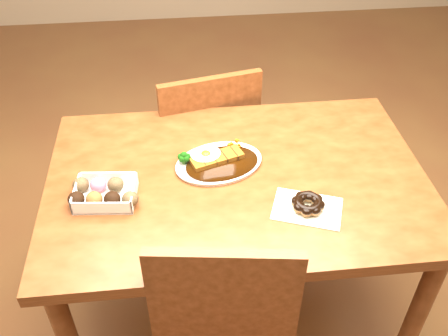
{
  "coord_description": "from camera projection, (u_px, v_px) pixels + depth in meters",
  "views": [
    {
      "loc": [
        -0.17,
        -1.18,
        1.78
      ],
      "look_at": [
        -0.05,
        -0.03,
        0.81
      ],
      "focal_mm": 40.0,
      "sensor_mm": 36.0,
      "label": 1
    }
  ],
  "objects": [
    {
      "name": "katsu_curry_plate",
      "position": [
        217.0,
        161.0,
        1.62
      ],
      "size": [
        0.33,
        0.27,
        0.06
      ],
      "rotation": [
        0.0,
        0.0,
        0.27
      ],
      "color": "white",
      "rests_on": "table"
    },
    {
      "name": "pon_de_ring",
      "position": [
        308.0,
        204.0,
        1.45
      ],
      "size": [
        0.23,
        0.2,
        0.04
      ],
      "rotation": [
        0.0,
        0.0,
        -0.36
      ],
      "color": "silver",
      "rests_on": "table"
    },
    {
      "name": "ground",
      "position": [
        234.0,
        313.0,
        2.06
      ],
      "size": [
        6.0,
        6.0,
        0.0
      ],
      "primitive_type": "plane",
      "color": "brown",
      "rests_on": "ground"
    },
    {
      "name": "donut_box",
      "position": [
        104.0,
        193.0,
        1.48
      ],
      "size": [
        0.21,
        0.15,
        0.05
      ],
      "rotation": [
        0.0,
        0.0,
        -0.1
      ],
      "color": "white",
      "rests_on": "table"
    },
    {
      "name": "table",
      "position": [
        237.0,
        198.0,
        1.64
      ],
      "size": [
        1.2,
        0.8,
        0.75
      ],
      "color": "#532810",
      "rests_on": "ground"
    },
    {
      "name": "chair_far",
      "position": [
        203.0,
        144.0,
        2.16
      ],
      "size": [
        0.5,
        0.5,
        0.87
      ],
      "rotation": [
        0.0,
        0.0,
        3.35
      ],
      "color": "#532810",
      "rests_on": "ground"
    }
  ]
}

